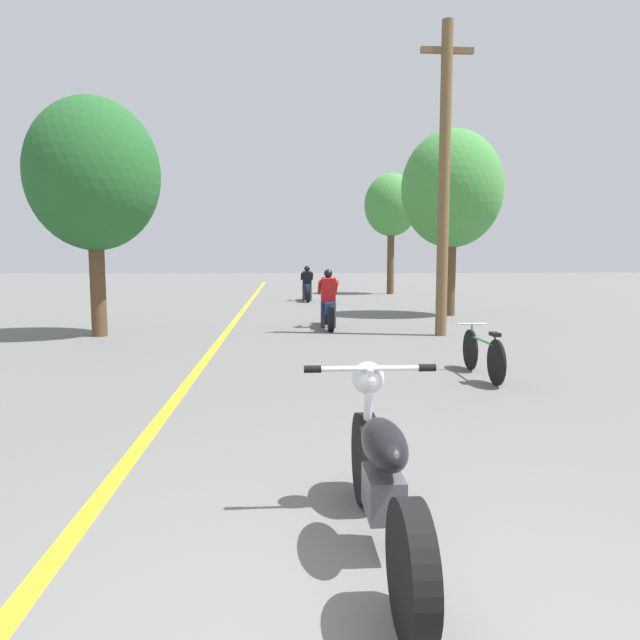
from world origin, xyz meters
name	(u,v)px	position (x,y,z in m)	size (l,w,h in m)	color
lane_stripe_center	(235,321)	(-1.70, 12.93, 0.00)	(0.14, 48.00, 0.01)	yellow
utility_pole	(444,178)	(2.98, 9.90, 3.34)	(1.10, 0.24, 6.50)	brown
roadside_tree_right_near	(452,190)	(4.39, 14.10, 3.59)	(2.89, 2.60, 5.28)	#513A23
roadside_tree_right_far	(391,206)	(4.52, 23.96, 4.01)	(2.46, 2.21, 5.48)	#513A23
roadside_tree_left	(93,175)	(-4.35, 10.28, 3.38)	(2.75, 2.47, 4.98)	#513A23
motorcycle_foreground	(382,476)	(0.14, 0.98, 0.44)	(0.85, 2.03, 0.99)	black
motorcycle_rider_lead	(328,306)	(0.66, 11.44, 0.52)	(0.50, 2.09, 1.40)	black
motorcycle_rider_far	(307,288)	(0.50, 19.93, 0.52)	(0.50, 2.03, 1.36)	black
bicycle_parked	(483,354)	(2.37, 5.60, 0.33)	(0.44, 1.66, 0.71)	black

